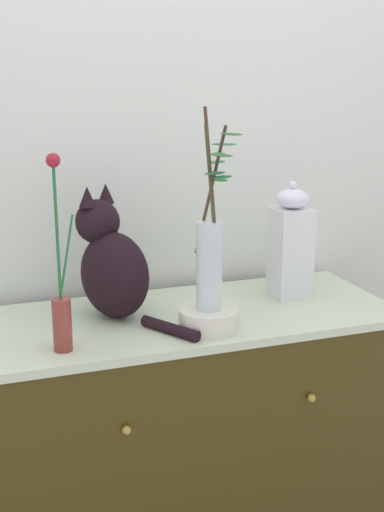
# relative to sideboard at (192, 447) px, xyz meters

# --- Properties ---
(wall_back) EXTENTS (4.40, 0.08, 2.60)m
(wall_back) POSITION_rel_sideboard_xyz_m (0.00, 0.33, 0.84)
(wall_back) COLOR silver
(wall_back) RESTS_ON ground_plane
(sideboard) EXTENTS (1.25, 0.54, 0.92)m
(sideboard) POSITION_rel_sideboard_xyz_m (0.00, 0.00, 0.00)
(sideboard) COLOR #3E300F
(sideboard) RESTS_ON ground_plane
(cat_sitting) EXTENTS (0.31, 0.42, 0.39)m
(cat_sitting) POSITION_rel_sideboard_xyz_m (-0.23, 0.05, 0.62)
(cat_sitting) COLOR black
(cat_sitting) RESTS_ON sideboard
(vase_slim_green) EXTENTS (0.07, 0.05, 0.52)m
(vase_slim_green) POSITION_rel_sideboard_xyz_m (-0.41, -0.16, 0.59)
(vase_slim_green) COLOR brown
(vase_slim_green) RESTS_ON sideboard
(bowl_porcelain) EXTENTS (0.17, 0.17, 0.06)m
(bowl_porcelain) POSITION_rel_sideboard_xyz_m (-0.00, -0.14, 0.49)
(bowl_porcelain) COLOR silver
(bowl_porcelain) RESTS_ON sideboard
(vase_glass_clear) EXTENTS (0.15, 0.21, 0.56)m
(vase_glass_clear) POSITION_rel_sideboard_xyz_m (-0.00, -0.15, 0.68)
(vase_glass_clear) COLOR silver
(vase_glass_clear) RESTS_ON bowl_porcelain
(jar_lidded_porcelain) EXTENTS (0.12, 0.12, 0.38)m
(jar_lidded_porcelain) POSITION_rel_sideboard_xyz_m (0.35, 0.05, 0.63)
(jar_lidded_porcelain) COLOR white
(jar_lidded_porcelain) RESTS_ON sideboard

